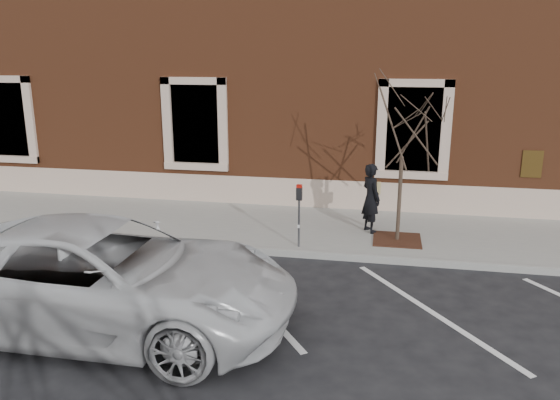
% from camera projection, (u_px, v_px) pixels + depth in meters
% --- Properties ---
extents(ground, '(120.00, 120.00, 0.00)m').
position_uv_depth(ground, '(275.00, 255.00, 12.13)').
color(ground, '#28282B').
rests_on(ground, ground).
extents(sidewalk_near, '(40.00, 3.50, 0.15)m').
position_uv_depth(sidewalk_near, '(289.00, 228.00, 13.77)').
color(sidewalk_near, '#9E9C94').
rests_on(sidewalk_near, ground).
extents(curb_near, '(40.00, 0.12, 0.15)m').
position_uv_depth(curb_near, '(274.00, 252.00, 12.07)').
color(curb_near, '#9E9E99').
rests_on(curb_near, ground).
extents(parking_stripes, '(28.00, 4.40, 0.01)m').
position_uv_depth(parking_stripes, '(251.00, 296.00, 10.05)').
color(parking_stripes, silver).
rests_on(parking_stripes, ground).
extents(building_civic, '(40.00, 8.62, 8.00)m').
position_uv_depth(building_civic, '(320.00, 64.00, 18.44)').
color(building_civic, brown).
rests_on(building_civic, ground).
extents(man, '(0.68, 0.73, 1.67)m').
position_uv_depth(man, '(371.00, 198.00, 13.03)').
color(man, black).
rests_on(man, sidewalk_near).
extents(parking_meter, '(0.13, 0.10, 1.42)m').
position_uv_depth(parking_meter, '(299.00, 204.00, 11.94)').
color(parking_meter, '#595B60').
rests_on(parking_meter, sidewalk_near).
extents(tree_grate, '(1.09, 1.09, 0.03)m').
position_uv_depth(tree_grate, '(397.00, 240.00, 12.61)').
color(tree_grate, '#452216').
rests_on(tree_grate, sidewalk_near).
extents(sapling, '(2.14, 2.14, 3.56)m').
position_uv_depth(sapling, '(403.00, 133.00, 11.97)').
color(sapling, '#3E3225').
rests_on(sapling, sidewalk_near).
extents(white_truck, '(6.28, 2.93, 1.74)m').
position_uv_depth(white_truck, '(102.00, 277.00, 8.73)').
color(white_truck, silver).
rests_on(white_truck, ground).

